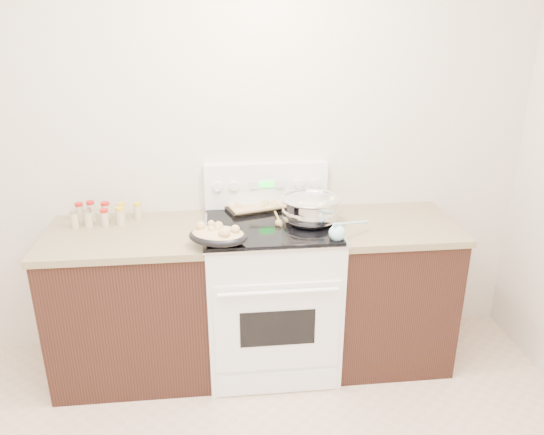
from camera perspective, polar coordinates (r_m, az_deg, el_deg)
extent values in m
cube|color=beige|center=(3.27, -6.95, 8.08)|extent=(4.00, 0.05, 2.70)
cube|color=black|center=(3.33, -14.67, -9.20)|extent=(0.90, 0.64, 0.88)
cube|color=brown|center=(3.12, -15.45, -1.91)|extent=(0.93, 0.67, 0.04)
cube|color=black|center=(3.44, 12.18, -7.86)|extent=(0.70, 0.64, 0.88)
cube|color=brown|center=(3.25, 12.81, -0.75)|extent=(0.73, 0.67, 0.04)
cube|color=white|center=(3.28, -0.09, -8.50)|extent=(0.76, 0.66, 0.92)
cube|color=white|center=(3.00, 0.60, -11.77)|extent=(0.70, 0.01, 0.55)
cube|color=black|center=(2.99, 0.62, -11.84)|extent=(0.42, 0.01, 0.22)
cylinder|color=white|center=(2.84, 0.71, -8.05)|extent=(0.65, 0.02, 0.02)
cube|color=white|center=(3.22, 0.57, -17.34)|extent=(0.70, 0.01, 0.14)
cube|color=silver|center=(3.07, -0.10, -0.95)|extent=(0.78, 0.68, 0.01)
cube|color=black|center=(3.07, -0.10, -0.74)|extent=(0.74, 0.64, 0.01)
cube|color=white|center=(3.29, -0.65, 3.54)|extent=(0.76, 0.07, 0.28)
cylinder|color=white|center=(3.23, -5.88, 3.33)|extent=(0.06, 0.02, 0.06)
cylinder|color=white|center=(3.23, -4.10, 3.40)|extent=(0.06, 0.02, 0.06)
cylinder|color=white|center=(3.27, 2.93, 3.64)|extent=(0.06, 0.02, 0.06)
cylinder|color=white|center=(3.29, 4.66, 3.69)|extent=(0.06, 0.02, 0.06)
cube|color=#19E533|center=(3.25, -0.57, 3.55)|extent=(0.09, 0.00, 0.04)
cube|color=silver|center=(3.24, -1.98, 3.49)|extent=(0.05, 0.00, 0.05)
cube|color=silver|center=(3.26, 0.83, 3.59)|extent=(0.05, 0.00, 0.05)
ellipsoid|color=silver|center=(3.07, 4.16, 0.65)|extent=(0.43, 0.43, 0.20)
cylinder|color=silver|center=(3.09, 4.13, -0.40)|extent=(0.18, 0.18, 0.01)
torus|color=silver|center=(3.04, 4.20, 2.06)|extent=(0.34, 0.34, 0.02)
cylinder|color=silver|center=(3.06, 4.17, 1.03)|extent=(0.32, 0.32, 0.11)
cylinder|color=brown|center=(3.04, 4.20, 1.85)|extent=(0.30, 0.30, 0.00)
cube|color=beige|center=(3.05, 6.52, 1.95)|extent=(0.04, 0.04, 0.02)
cube|color=beige|center=(2.94, 5.25, 1.22)|extent=(0.04, 0.04, 0.02)
cube|color=beige|center=(3.00, 3.89, 1.66)|extent=(0.03, 0.03, 0.02)
cube|color=beige|center=(3.09, 4.57, 2.26)|extent=(0.03, 0.03, 0.02)
cube|color=beige|center=(2.96, 5.34, 1.35)|extent=(0.03, 0.03, 0.02)
cube|color=beige|center=(3.06, 4.04, 2.11)|extent=(0.04, 0.04, 0.03)
cube|color=beige|center=(3.11, 3.95, 2.38)|extent=(0.04, 0.04, 0.03)
cube|color=beige|center=(2.98, 4.89, 1.50)|extent=(0.03, 0.03, 0.02)
cube|color=beige|center=(3.05, 3.20, 2.04)|extent=(0.03, 0.03, 0.02)
cube|color=beige|center=(2.96, 3.11, 1.45)|extent=(0.03, 0.03, 0.02)
cube|color=beige|center=(3.04, 4.66, 1.94)|extent=(0.04, 0.04, 0.03)
cube|color=beige|center=(3.00, 5.58, 1.64)|extent=(0.02, 0.02, 0.02)
ellipsoid|color=black|center=(2.81, -5.83, -2.03)|extent=(0.38, 0.32, 0.08)
ellipsoid|color=tan|center=(2.80, -5.84, -1.81)|extent=(0.34, 0.29, 0.06)
sphere|color=tan|center=(2.80, -5.81, -1.11)|extent=(0.04, 0.04, 0.04)
sphere|color=tan|center=(2.84, -6.55, -0.70)|extent=(0.04, 0.04, 0.04)
sphere|color=tan|center=(2.73, -5.23, -1.68)|extent=(0.05, 0.05, 0.05)
sphere|color=tan|center=(2.79, -6.54, -1.26)|extent=(0.04, 0.04, 0.04)
sphere|color=tan|center=(2.76, -3.99, -1.30)|extent=(0.05, 0.05, 0.05)
sphere|color=tan|center=(2.72, -5.02, -1.70)|extent=(0.05, 0.05, 0.05)
sphere|color=tan|center=(2.81, -5.77, -0.88)|extent=(0.05, 0.05, 0.05)
sphere|color=tan|center=(2.83, -7.66, -0.93)|extent=(0.05, 0.05, 0.05)
cube|color=black|center=(3.30, -1.88, 1.15)|extent=(0.41, 0.34, 0.02)
cube|color=tan|center=(3.29, -1.88, 1.35)|extent=(0.37, 0.30, 0.02)
sphere|color=tan|center=(3.24, -0.97, 1.29)|extent=(0.03, 0.03, 0.03)
sphere|color=tan|center=(3.30, 0.16, 1.69)|extent=(0.03, 0.03, 0.03)
sphere|color=tan|center=(3.28, 0.12, 1.51)|extent=(0.03, 0.03, 0.03)
sphere|color=tan|center=(3.30, -3.79, 1.56)|extent=(0.04, 0.04, 0.04)
sphere|color=tan|center=(3.24, -3.67, 1.22)|extent=(0.04, 0.04, 0.04)
sphere|color=tan|center=(3.29, -0.73, 1.58)|extent=(0.05, 0.05, 0.05)
sphere|color=tan|center=(3.36, -2.57, 1.97)|extent=(0.03, 0.03, 0.03)
sphere|color=tan|center=(3.26, 0.40, 1.34)|extent=(0.04, 0.04, 0.04)
sphere|color=tan|center=(3.27, -0.63, 1.45)|extent=(0.03, 0.03, 0.03)
sphere|color=tan|center=(3.31, -3.82, 1.70)|extent=(0.04, 0.04, 0.04)
cylinder|color=tan|center=(3.14, 0.57, 0.08)|extent=(0.03, 0.27, 0.01)
sphere|color=tan|center=(3.04, 0.73, -0.60)|extent=(0.04, 0.04, 0.04)
sphere|color=#92C9DA|center=(2.87, 7.02, -1.67)|extent=(0.09, 0.09, 0.09)
cylinder|color=#92C9DA|center=(2.94, 8.48, -0.60)|extent=(0.25, 0.18, 0.08)
cylinder|color=#BFB28C|center=(3.35, -19.96, 0.42)|extent=(0.04, 0.04, 0.10)
cylinder|color=#B21414|center=(3.33, -20.08, 1.33)|extent=(0.05, 0.05, 0.02)
cylinder|color=#BFB28C|center=(3.31, -18.84, 0.47)|extent=(0.04, 0.04, 0.11)
cylinder|color=#B21414|center=(3.29, -18.98, 1.53)|extent=(0.05, 0.05, 0.02)
cylinder|color=#BFB28C|center=(3.30, -17.43, 0.47)|extent=(0.05, 0.05, 0.10)
cylinder|color=#B21414|center=(3.28, -17.54, 1.43)|extent=(0.05, 0.05, 0.02)
cylinder|color=#BFB28C|center=(3.28, -15.82, 0.46)|extent=(0.04, 0.04, 0.09)
cylinder|color=gold|center=(3.27, -15.92, 1.36)|extent=(0.05, 0.05, 0.02)
cylinder|color=#BFB28C|center=(3.28, -14.25, 0.56)|extent=(0.04, 0.04, 0.09)
cylinder|color=gold|center=(3.27, -14.33, 1.41)|extent=(0.05, 0.05, 0.02)
cylinder|color=#BFB28C|center=(3.25, -20.47, -0.32)|extent=(0.04, 0.04, 0.09)
cylinder|color=#B2B2B7|center=(3.23, -20.60, 0.58)|extent=(0.04, 0.04, 0.02)
cylinder|color=#BFB28C|center=(3.25, -19.15, -0.17)|extent=(0.05, 0.05, 0.09)
cylinder|color=#B2B2B7|center=(3.23, -19.26, 0.71)|extent=(0.05, 0.05, 0.02)
cylinder|color=#BFB28C|center=(3.22, -17.53, -0.18)|extent=(0.04, 0.04, 0.09)
cylinder|color=#B21414|center=(3.20, -17.63, 0.71)|extent=(0.04, 0.04, 0.02)
cylinder|color=#BFB28C|center=(3.21, -15.99, -0.01)|extent=(0.05, 0.05, 0.09)
cylinder|color=gold|center=(3.20, -16.09, 0.92)|extent=(0.05, 0.05, 0.02)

